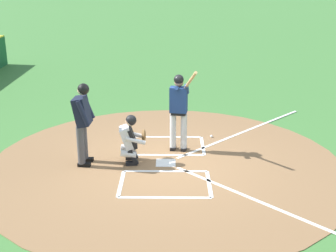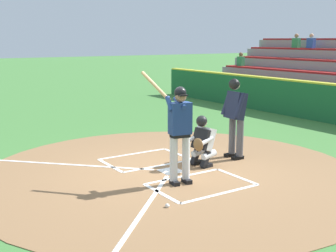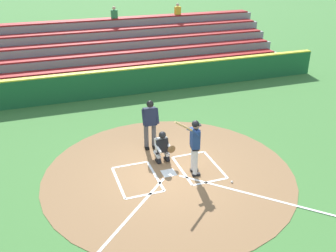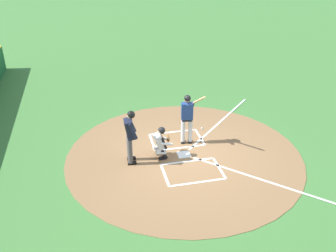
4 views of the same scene
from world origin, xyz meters
name	(u,v)px [view 1 (image 1 of 4)]	position (x,y,z in m)	size (l,w,h in m)	color
ground_plane	(166,163)	(0.00, 0.00, 0.00)	(120.00, 120.00, 0.00)	#427A38
dirt_circle	(166,163)	(0.00, 0.00, 0.01)	(8.00, 8.00, 0.01)	olive
home_plate_and_chalk	(205,163)	(0.00, 0.88, 0.01)	(7.93, 4.91, 0.01)	white
batter	(179,107)	(-0.74, 0.30, 1.10)	(1.01, 0.60, 2.13)	silver
catcher	(131,138)	(-0.06, -0.78, 0.59)	(0.63, 0.62, 1.13)	black
plate_umpire	(83,119)	(0.05, -1.81, 1.08)	(0.60, 0.43, 1.86)	#4C4C51
baseball	(211,136)	(-1.65, 1.16, 0.04)	(0.07, 0.07, 0.07)	white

